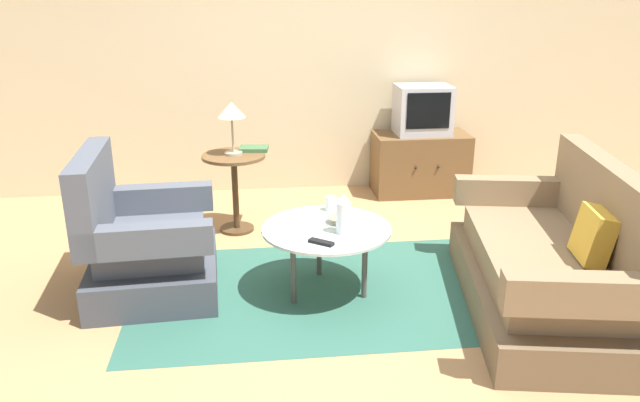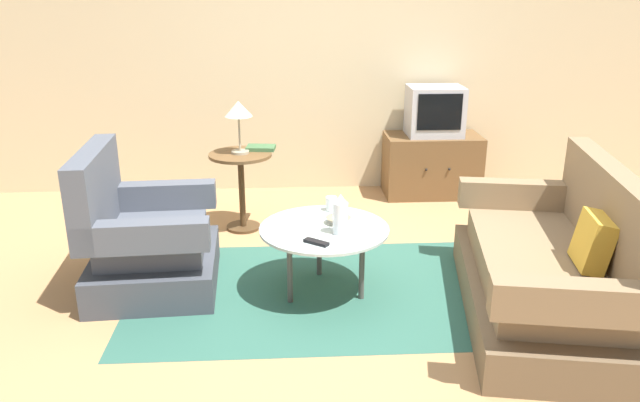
% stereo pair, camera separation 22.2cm
% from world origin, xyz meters
% --- Properties ---
extents(ground_plane, '(16.00, 16.00, 0.00)m').
position_xyz_m(ground_plane, '(0.00, 0.00, 0.00)').
color(ground_plane, '#AD7F51').
extents(back_wall, '(9.00, 0.12, 2.70)m').
position_xyz_m(back_wall, '(0.00, 2.27, 1.35)').
color(back_wall, '#CCB78E').
rests_on(back_wall, ground).
extents(area_rug, '(2.54, 1.53, 0.00)m').
position_xyz_m(area_rug, '(-0.11, -0.02, 0.00)').
color(area_rug, '#2D5B4C').
rests_on(area_rug, ground).
extents(armchair, '(0.85, 0.94, 0.95)m').
position_xyz_m(armchair, '(-1.30, 0.14, 0.32)').
color(armchair, '#3E424B').
rests_on(armchair, ground).
extents(couch, '(1.15, 1.84, 0.93)m').
position_xyz_m(couch, '(1.24, -0.41, 0.30)').
color(couch, brown).
rests_on(couch, ground).
extents(coffee_table, '(0.84, 0.84, 0.46)m').
position_xyz_m(coffee_table, '(-0.11, -0.02, 0.42)').
color(coffee_table, '#B2C6C1').
rests_on(coffee_table, ground).
extents(side_table, '(0.51, 0.51, 0.65)m').
position_xyz_m(side_table, '(-0.71, 1.14, 0.47)').
color(side_table, brown).
rests_on(side_table, ground).
extents(tv_stand, '(0.89, 0.50, 0.59)m').
position_xyz_m(tv_stand, '(1.05, 1.93, 0.29)').
color(tv_stand, brown).
rests_on(tv_stand, ground).
extents(television, '(0.51, 0.39, 0.46)m').
position_xyz_m(television, '(1.05, 1.94, 0.82)').
color(television, '#B7B7BC').
rests_on(television, tv_stand).
extents(table_lamp, '(0.22, 0.22, 0.42)m').
position_xyz_m(table_lamp, '(-0.71, 1.14, 0.98)').
color(table_lamp, '#9E937A').
rests_on(table_lamp, side_table).
extents(vase, '(0.09, 0.09, 0.26)m').
position_xyz_m(vase, '(-0.01, -0.12, 0.58)').
color(vase, white).
rests_on(vase, coffee_table).
extents(mug, '(0.13, 0.08, 0.10)m').
position_xyz_m(mug, '(-0.03, 0.29, 0.51)').
color(mug, white).
rests_on(mug, coffee_table).
extents(bowl, '(0.17, 0.17, 0.04)m').
position_xyz_m(bowl, '(-0.01, 0.05, 0.48)').
color(bowl, tan).
rests_on(bowl, coffee_table).
extents(tv_remote_dark, '(0.16, 0.13, 0.02)m').
position_xyz_m(tv_remote_dark, '(-0.17, -0.28, 0.47)').
color(tv_remote_dark, black).
rests_on(tv_remote_dark, coffee_table).
extents(book, '(0.25, 0.18, 0.03)m').
position_xyz_m(book, '(-0.55, 1.24, 0.66)').
color(book, '#3D663D').
rests_on(book, side_table).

